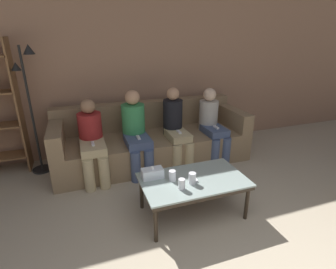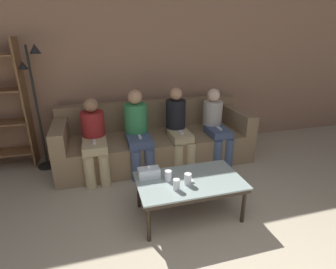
{
  "view_description": "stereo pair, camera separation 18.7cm",
  "coord_description": "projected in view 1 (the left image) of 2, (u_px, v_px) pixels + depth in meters",
  "views": [
    {
      "loc": [
        -0.98,
        -0.51,
        1.81
      ],
      "look_at": [
        0.0,
        2.29,
        0.67
      ],
      "focal_mm": 28.0,
      "sensor_mm": 36.0,
      "label": 1
    },
    {
      "loc": [
        -0.8,
        -0.56,
        1.81
      ],
      "look_at": [
        0.0,
        2.29,
        0.67
      ],
      "focal_mm": 28.0,
      "sensor_mm": 36.0,
      "label": 2
    }
  ],
  "objects": [
    {
      "name": "seated_person_mid_left",
      "position": [
        135.0,
        130.0,
        3.56
      ],
      "size": [
        0.32,
        0.67,
        1.11
      ],
      "color": "#47567A",
      "rests_on": "ground_plane"
    },
    {
      "name": "wall_back",
      "position": [
        141.0,
        69.0,
        4.07
      ],
      "size": [
        12.0,
        0.06,
        2.6
      ],
      "color": "#9E755B",
      "rests_on": "ground_plane"
    },
    {
      "name": "cup_far_center",
      "position": [
        192.0,
        178.0,
        2.58
      ],
      "size": [
        0.07,
        0.07,
        0.11
      ],
      "color": "silver",
      "rests_on": "coffee_table"
    },
    {
      "name": "couch",
      "position": [
        152.0,
        141.0,
        3.95
      ],
      "size": [
        2.79,
        0.96,
        0.84
      ],
      "color": "#897051",
      "rests_on": "ground_plane"
    },
    {
      "name": "seated_person_right_end",
      "position": [
        212.0,
        123.0,
        3.92
      ],
      "size": [
        0.31,
        0.63,
        1.06
      ],
      "color": "#47567A",
      "rests_on": "ground_plane"
    },
    {
      "name": "tissue_box",
      "position": [
        152.0,
        173.0,
        2.69
      ],
      "size": [
        0.22,
        0.12,
        0.13
      ],
      "color": "silver",
      "rests_on": "coffee_table"
    },
    {
      "name": "cup_near_right",
      "position": [
        182.0,
        184.0,
        2.49
      ],
      "size": [
        0.07,
        0.07,
        0.11
      ],
      "color": "silver",
      "rests_on": "coffee_table"
    },
    {
      "name": "game_remote",
      "position": [
        193.0,
        178.0,
        2.68
      ],
      "size": [
        0.04,
        0.15,
        0.02
      ],
      "color": "white",
      "rests_on": "coffee_table"
    },
    {
      "name": "cup_near_left",
      "position": [
        172.0,
        176.0,
        2.64
      ],
      "size": [
        0.07,
        0.07,
        0.11
      ],
      "color": "silver",
      "rests_on": "coffee_table"
    },
    {
      "name": "seated_person_mid_right",
      "position": [
        176.0,
        126.0,
        3.74
      ],
      "size": [
        0.31,
        0.63,
        1.11
      ],
      "color": "tan",
      "rests_on": "ground_plane"
    },
    {
      "name": "coffee_table",
      "position": [
        193.0,
        182.0,
        2.7
      ],
      "size": [
        1.07,
        0.64,
        0.42
      ],
      "color": "#8C9E99",
      "rests_on": "ground_plane"
    },
    {
      "name": "seated_person_left_end",
      "position": [
        92.0,
        138.0,
        3.37
      ],
      "size": [
        0.31,
        0.69,
        1.04
      ],
      "color": "tan",
      "rests_on": "ground_plane"
    },
    {
      "name": "standing_lamp",
      "position": [
        30.0,
        98.0,
        3.36
      ],
      "size": [
        0.31,
        0.26,
        1.7
      ],
      "color": "black",
      "rests_on": "ground_plane"
    }
  ]
}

